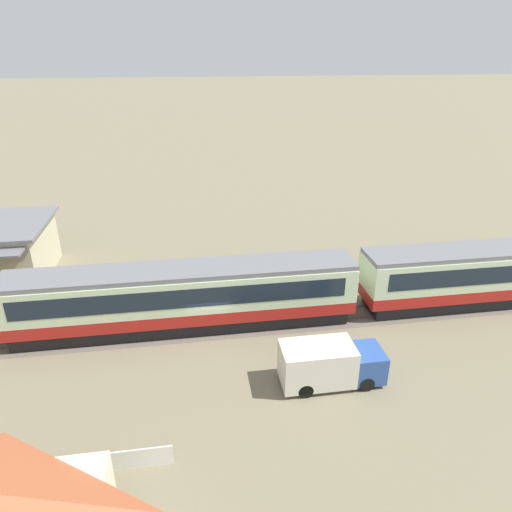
{
  "coord_description": "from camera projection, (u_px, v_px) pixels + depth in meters",
  "views": [
    {
      "loc": [
        -0.81,
        -24.54,
        16.25
      ],
      "look_at": [
        3.68,
        4.31,
        3.02
      ],
      "focal_mm": 32.0,
      "sensor_mm": 36.0,
      "label": 1
    }
  ],
  "objects": [
    {
      "name": "railway_track",
      "position": [
        116.0,
        332.0,
        28.72
      ],
      "size": [
        123.64,
        3.6,
        0.04
      ],
      "color": "#665B51",
      "rests_on": "ground_plane"
    },
    {
      "name": "passenger_train",
      "position": [
        188.0,
        295.0,
        28.41
      ],
      "size": [
        66.94,
        3.1,
        4.19
      ],
      "color": "#AD1E19",
      "rests_on": "ground_plane"
    },
    {
      "name": "ground_plane",
      "position": [
        209.0,
        331.0,
        28.91
      ],
      "size": [
        600.0,
        600.0,
        0.0
      ],
      "primitive_type": "plane",
      "color": "#7A7056"
    },
    {
      "name": "delivery_truck_blue",
      "position": [
        329.0,
        364.0,
        23.96
      ],
      "size": [
        5.49,
        2.13,
        2.35
      ],
      "color": "#2D519E",
      "rests_on": "ground_plane"
    }
  ]
}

